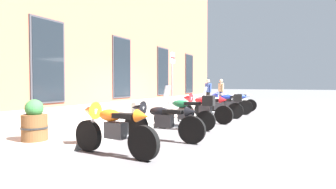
{
  "coord_description": "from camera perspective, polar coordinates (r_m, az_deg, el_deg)",
  "views": [
    {
      "loc": [
        -9.42,
        -4.36,
        1.4
      ],
      "look_at": [
        -1.13,
        -0.17,
        1.06
      ],
      "focal_mm": 29.49,
      "sensor_mm": 36.0,
      "label": 1
    }
  ],
  "objects": [
    {
      "name": "motorcycle_red_sport",
      "position": [
        10.11,
        7.06,
        -2.56
      ],
      "size": [
        0.62,
        2.14,
        1.08
      ],
      "color": "black",
      "rests_on": "ground_plane"
    },
    {
      "name": "motorcycle_silver_touring",
      "position": [
        11.58,
        10.9,
        -2.19
      ],
      "size": [
        0.7,
        2.01,
        1.3
      ],
      "color": "black",
      "rests_on": "ground_plane"
    },
    {
      "name": "ground_plane",
      "position": [
        10.47,
        1.97,
        -5.58
      ],
      "size": [
        140.0,
        140.0,
        0.0
      ],
      "primitive_type": "plane",
      "color": "#4C4C4F"
    },
    {
      "name": "pedestrian_blue_top",
      "position": [
        17.46,
        8.27,
        0.82
      ],
      "size": [
        0.44,
        0.59,
        1.58
      ],
      "color": "black",
      "rests_on": "sidewalk"
    },
    {
      "name": "motorcycle_blue_sport",
      "position": [
        13.19,
        12.17,
        -1.54
      ],
      "size": [
        0.65,
        2.11,
        1.06
      ],
      "color": "black",
      "rests_on": "ground_plane"
    },
    {
      "name": "lane_stripe",
      "position": [
        9.59,
        19.7,
        -6.39
      ],
      "size": [
        28.02,
        0.12,
        0.01
      ],
      "primitive_type": "cube",
      "color": "silver",
      "rests_on": "ground_plane"
    },
    {
      "name": "motorcycle_green_touring",
      "position": [
        8.45,
        3.99,
        -3.57
      ],
      "size": [
        0.62,
        1.98,
        1.36
      ],
      "color": "black",
      "rests_on": "ground_plane"
    },
    {
      "name": "motorcycle_orange_sport",
      "position": [
        5.58,
        -11.68,
        -6.53
      ],
      "size": [
        0.62,
        2.09,
        1.04
      ],
      "color": "black",
      "rests_on": "ground_plane"
    },
    {
      "name": "barrel_planter",
      "position": [
        6.91,
        -25.87,
        -5.28
      ],
      "size": [
        0.58,
        0.58,
        0.93
      ],
      "color": "brown",
      "rests_on": "sidewalk"
    },
    {
      "name": "motorcycle_black_sport",
      "position": [
        6.85,
        -1.73,
        -5.11
      ],
      "size": [
        0.62,
        2.19,
        0.98
      ],
      "color": "black",
      "rests_on": "ground_plane"
    },
    {
      "name": "sidewalk",
      "position": [
        11.07,
        -4.13,
        -4.81
      ],
      "size": [
        28.02,
        2.58,
        0.14
      ],
      "primitive_type": "cube",
      "color": "gray",
      "rests_on": "ground_plane"
    },
    {
      "name": "pedestrian_tan_coat",
      "position": [
        18.18,
        10.9,
        0.91
      ],
      "size": [
        0.46,
        0.42,
        1.6
      ],
      "color": "#2D3351",
      "rests_on": "sidewalk"
    },
    {
      "name": "motorcycle_white_sport",
      "position": [
        14.93,
        13.54,
        -1.12
      ],
      "size": [
        0.62,
        2.11,
        1.06
      ],
      "color": "black",
      "rests_on": "ground_plane"
    },
    {
      "name": "parking_sign",
      "position": [
        11.26,
        0.88,
        4.16
      ],
      "size": [
        0.36,
        0.07,
        2.59
      ],
      "color": "#4C4C51",
      "rests_on": "sidewalk"
    }
  ]
}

